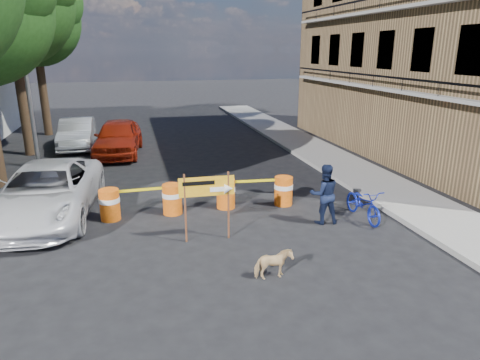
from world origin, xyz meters
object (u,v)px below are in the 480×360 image
pedestrian (324,194)px  sedan_silver (77,133)px  dog (273,264)px  bicycle (365,189)px  barrel_mid_right (226,193)px  barrel_far_left (110,204)px  detour_sign (214,191)px  suv_white (46,192)px  sedan_red (118,137)px  barrel_far_right (283,190)px  barrel_mid_left (172,199)px

pedestrian → sedan_silver: pedestrian is taller
dog → sedan_silver: 15.43m
bicycle → barrel_mid_right: bearing=152.0°
barrel_far_left → detour_sign: detour_sign is taller
barrel_far_left → barrel_mid_right: size_ratio=1.00×
suv_white → sedan_red: size_ratio=1.16×
detour_sign → sedan_red: (-2.51, 10.26, -0.49)m
sedan_red → sedan_silver: sedan_red is taller
pedestrian → suv_white: pedestrian is taller
barrel_far_right → bicycle: bicycle is taller
pedestrian → dog: 3.52m
barrel_far_right → sedan_silver: sedan_silver is taller
detour_sign → bicycle: (4.38, 0.31, -0.40)m
barrel_mid_left → barrel_mid_right: same height
barrel_mid_right → pedestrian: (2.39, -1.83, 0.38)m
barrel_far_left → bicycle: bearing=-13.9°
barrel_far_left → suv_white: 1.89m
bicycle → suv_white: size_ratio=0.33×
barrel_mid_left → sedan_silver: size_ratio=0.21×
barrel_far_right → sedan_silver: (-7.10, 10.23, 0.25)m
barrel_far_left → barrel_mid_right: bearing=2.2°
barrel_far_left → pedestrian: bearing=-16.3°
barrel_mid_right → barrel_far_left: bearing=-177.8°
dog → sedan_silver: (-5.35, 14.47, 0.38)m
barrel_far_right → detour_sign: 3.37m
barrel_far_right → bicycle: 2.51m
barrel_far_right → suv_white: 6.99m
detour_sign → bicycle: 4.41m
pedestrian → detour_sign: bearing=12.5°
barrel_mid_left → barrel_mid_right: bearing=3.4°
barrel_far_right → dog: (-1.75, -4.24, -0.14)m
suv_white → sedan_red: bearing=81.3°
bicycle → suv_white: (-8.75, 2.39, -0.14)m
bicycle → sedan_silver: 14.87m
barrel_mid_left → pedestrian: size_ratio=0.53×
suv_white → sedan_silver: suv_white is taller
dog → suv_white: bearing=43.3°
bicycle → pedestrian: bearing=177.7°
barrel_mid_left → barrel_far_left: bearing=-178.8°
barrel_mid_left → barrel_mid_right: 1.64m
barrel_mid_right → pedestrian: pedestrian is taller
suv_white → bicycle: bearing=-10.3°
pedestrian → bicycle: size_ratio=0.94×
barrel_far_right → suv_white: bearing=174.2°
barrel_mid_right → bicycle: bearing=-27.4°
pedestrian → sedan_red: size_ratio=0.36×
barrel_far_left → suv_white: (-1.74, 0.66, 0.29)m
barrel_far_left → sedan_silver: 10.36m
detour_sign → bicycle: size_ratio=0.99×
detour_sign → sedan_silver: detour_sign is taller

